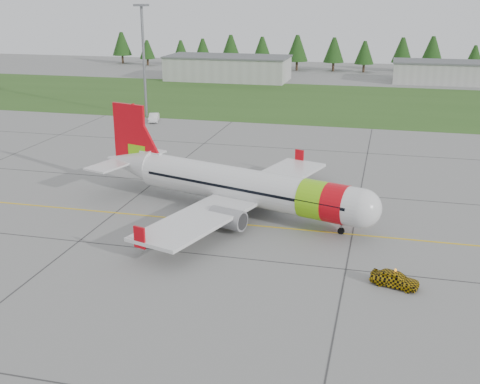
# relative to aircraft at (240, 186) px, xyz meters

# --- Properties ---
(ground) EXTENTS (320.00, 320.00, 0.00)m
(ground) POSITION_rel_aircraft_xyz_m (2.09, -11.35, -2.97)
(ground) COLOR gray
(ground) RESTS_ON ground
(aircraft) EXTENTS (33.05, 31.27, 10.30)m
(aircraft) POSITION_rel_aircraft_xyz_m (0.00, 0.00, 0.00)
(aircraft) COLOR silver
(aircraft) RESTS_ON ground
(follow_me_car) EXTENTS (1.71, 1.87, 3.87)m
(follow_me_car) POSITION_rel_aircraft_xyz_m (16.08, -13.52, -1.04)
(follow_me_car) COLOR gold
(follow_me_car) RESTS_ON ground
(service_van) EXTENTS (1.95, 1.89, 4.60)m
(service_van) POSITION_rel_aircraft_xyz_m (-26.72, 42.35, -0.67)
(service_van) COLOR silver
(service_van) RESTS_ON ground
(grass_strip) EXTENTS (320.00, 50.00, 0.03)m
(grass_strip) POSITION_rel_aircraft_xyz_m (2.09, 70.65, -2.96)
(grass_strip) COLOR #30561E
(grass_strip) RESTS_ON ground
(taxi_guideline) EXTENTS (120.00, 0.25, 0.02)m
(taxi_guideline) POSITION_rel_aircraft_xyz_m (2.09, -3.35, -2.96)
(taxi_guideline) COLOR gold
(taxi_guideline) RESTS_ON ground
(hangar_west) EXTENTS (32.00, 14.00, 6.00)m
(hangar_west) POSITION_rel_aircraft_xyz_m (-27.91, 98.65, 0.03)
(hangar_west) COLOR #A8A8A3
(hangar_west) RESTS_ON ground
(hangar_east) EXTENTS (24.00, 12.00, 5.20)m
(hangar_east) POSITION_rel_aircraft_xyz_m (27.09, 106.65, -0.37)
(hangar_east) COLOR #A8A8A3
(hangar_east) RESTS_ON ground
(floodlight_mast) EXTENTS (0.50, 0.50, 20.00)m
(floodlight_mast) POSITION_rel_aircraft_xyz_m (-29.91, 46.65, 7.03)
(floodlight_mast) COLOR slate
(floodlight_mast) RESTS_ON ground
(treeline) EXTENTS (160.00, 8.00, 10.00)m
(treeline) POSITION_rel_aircraft_xyz_m (2.09, 126.65, 2.03)
(treeline) COLOR #1C3F14
(treeline) RESTS_ON ground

